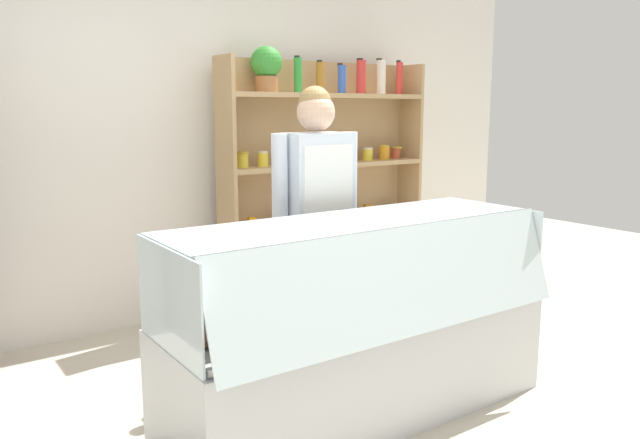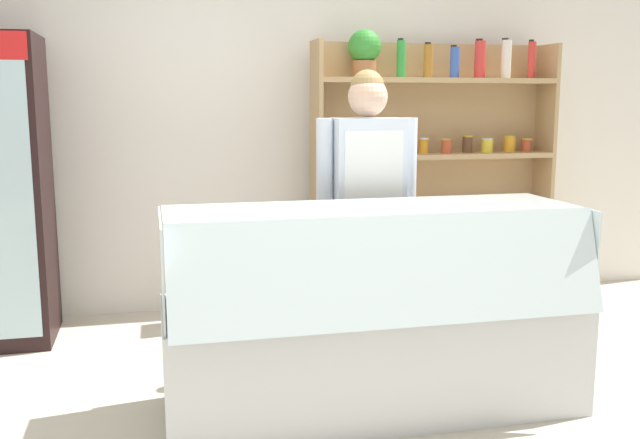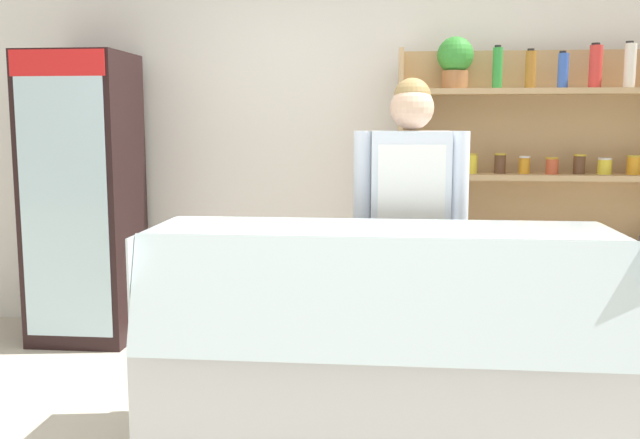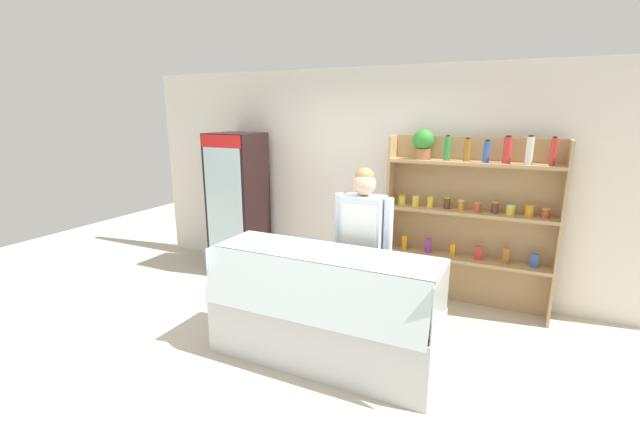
% 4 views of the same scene
% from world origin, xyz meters
% --- Properties ---
extents(ground_plane, '(12.00, 12.00, 0.00)m').
position_xyz_m(ground_plane, '(0.00, 0.00, 0.00)').
color(ground_plane, beige).
extents(back_wall, '(6.80, 0.10, 2.70)m').
position_xyz_m(back_wall, '(0.00, 1.97, 1.35)').
color(back_wall, white).
rests_on(back_wall, ground).
extents(shelving_unit, '(1.79, 0.29, 1.99)m').
position_xyz_m(shelving_unit, '(1.11, 1.68, 1.11)').
color(shelving_unit, tan).
rests_on(shelving_unit, ground).
extents(deli_display_case, '(2.02, 0.77, 1.01)m').
position_xyz_m(deli_display_case, '(0.16, -0.01, 0.31)').
color(deli_display_case, silver).
rests_on(deli_display_case, ground).
extents(shop_clerk, '(0.58, 0.25, 1.68)m').
position_xyz_m(shop_clerk, '(0.31, 0.58, 0.99)').
color(shop_clerk, '#4C4233').
rests_on(shop_clerk, ground).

